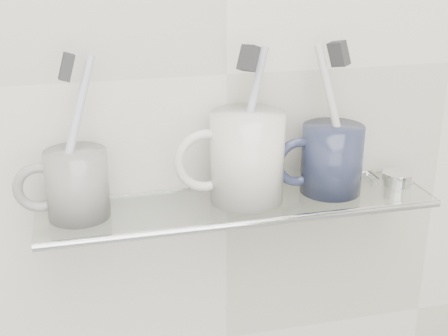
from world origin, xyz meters
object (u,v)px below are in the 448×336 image
object	(u,v)px
shelf_glass	(238,205)
mug_center	(247,157)
mug_left	(77,184)
mug_right	(332,159)

from	to	relation	value
shelf_glass	mug_center	distance (m)	0.06
mug_left	mug_right	distance (m)	0.32
mug_left	mug_right	world-z (taller)	mug_right
shelf_glass	mug_right	distance (m)	0.14
mug_center	mug_right	xyz separation A→B (m)	(0.11, 0.00, -0.01)
mug_left	mug_center	distance (m)	0.21
mug_left	shelf_glass	bearing A→B (deg)	18.22
shelf_glass	mug_right	bearing A→B (deg)	2.27
mug_right	shelf_glass	bearing A→B (deg)	166.52
shelf_glass	mug_center	world-z (taller)	mug_center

